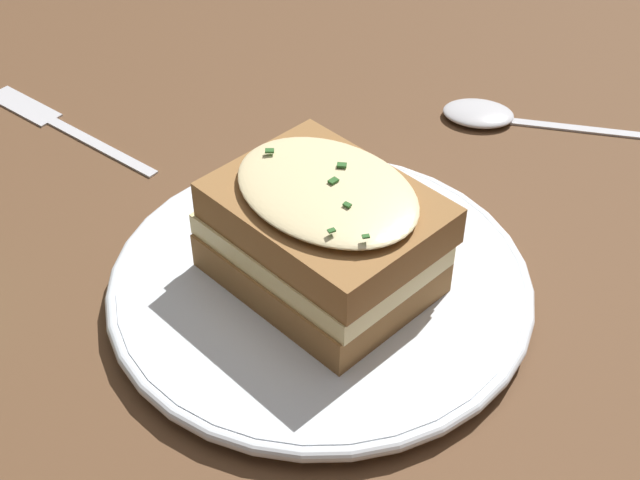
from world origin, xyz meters
TOP-DOWN VIEW (x-y plane):
  - ground_plane at (0.00, 0.00)m, footprint 2.40×2.40m
  - dinner_plate at (0.02, 0.02)m, footprint 0.27×0.27m
  - sandwich at (0.02, 0.02)m, footprint 0.13×0.15m
  - fork at (0.11, -0.27)m, footprint 0.09×0.18m
  - spoon at (-0.20, -0.09)m, footprint 0.14×0.13m

SIDE VIEW (x-z plane):
  - ground_plane at x=0.00m, z-range 0.00..0.00m
  - fork at x=0.11m, z-range 0.00..0.00m
  - spoon at x=-0.20m, z-range 0.00..0.01m
  - dinner_plate at x=0.02m, z-range 0.00..0.02m
  - sandwich at x=0.02m, z-range 0.01..0.09m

